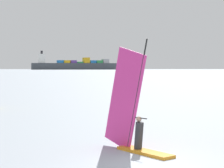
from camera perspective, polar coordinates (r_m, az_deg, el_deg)
ground_plane at (r=13.99m, az=6.04°, el=-11.62°), size 4000.00×4000.00×0.00m
windsurfer at (r=16.24m, az=3.07°, el=-5.25°), size 2.93×3.00×4.59m
cargo_ship at (r=751.94m, az=-5.45°, el=2.73°), size 158.62×73.00×34.76m
distant_headland at (r=1634.68m, az=-0.34°, el=2.71°), size 944.85×409.50×28.19m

